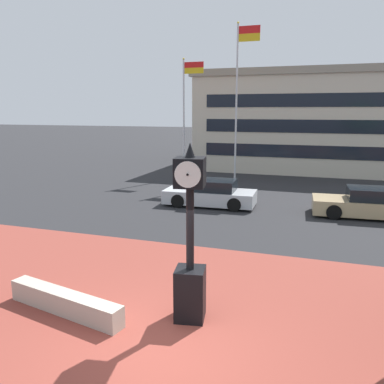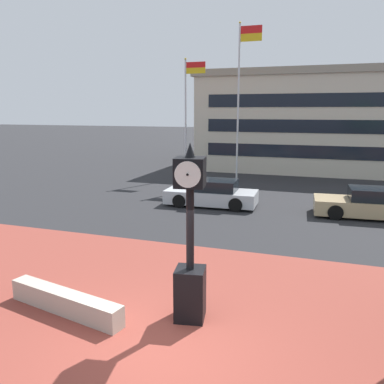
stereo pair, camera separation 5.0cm
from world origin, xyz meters
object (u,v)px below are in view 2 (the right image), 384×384
(street_clock, at_px, (190,251))
(flagpole_secondary, at_px, (240,92))
(civic_building, at_px, (352,120))
(flagpole_primary, at_px, (187,111))
(car_street_near, at_px, (370,204))
(car_street_mid, at_px, (212,194))

(street_clock, relative_size, flagpole_secondary, 0.39)
(civic_building, bearing_deg, flagpole_primary, -136.36)
(street_clock, bearing_deg, car_street_near, 56.42)
(car_street_mid, bearing_deg, flagpole_primary, 25.56)
(street_clock, distance_m, car_street_near, 11.55)
(street_clock, relative_size, car_street_near, 0.85)
(car_street_near, xyz_separation_m, civic_building, (-0.06, 17.47, 3.17))
(car_street_near, relative_size, flagpole_secondary, 0.47)
(car_street_near, xyz_separation_m, flagpole_primary, (-10.86, 7.16, 3.95))
(car_street_near, height_order, civic_building, civic_building)
(flagpole_secondary, bearing_deg, flagpole_primary, 180.00)
(street_clock, height_order, flagpole_primary, flagpole_primary)
(car_street_mid, distance_m, flagpole_secondary, 8.92)
(flagpole_primary, xyz_separation_m, flagpole_secondary, (3.56, 0.00, 1.15))
(car_street_near, height_order, flagpole_primary, flagpole_primary)
(street_clock, relative_size, flagpole_primary, 0.49)
(street_clock, distance_m, flagpole_primary, 19.01)
(car_street_near, distance_m, car_street_mid, 7.03)
(car_street_mid, bearing_deg, flagpole_secondary, 0.07)
(car_street_mid, bearing_deg, civic_building, -23.71)
(flagpole_primary, distance_m, flagpole_secondary, 3.74)
(car_street_mid, height_order, flagpole_primary, flagpole_primary)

